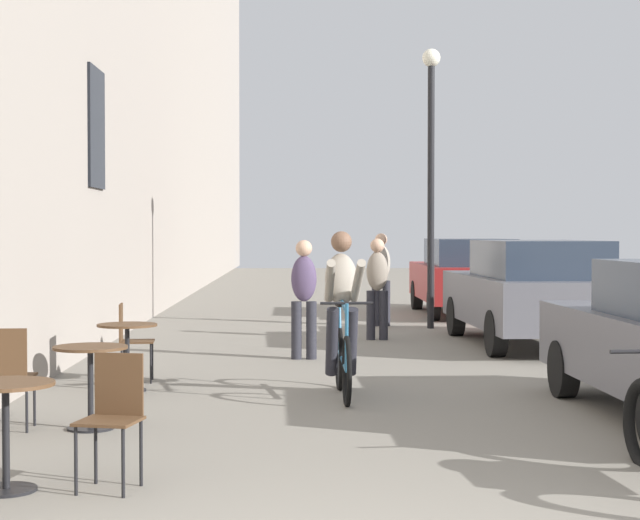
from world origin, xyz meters
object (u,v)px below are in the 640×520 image
at_px(cafe_table_far, 127,343).
at_px(pedestrian_near, 304,292).
at_px(parked_car_second, 531,291).
at_px(parked_car_third, 466,275).
at_px(pedestrian_far, 381,274).
at_px(cafe_table_mid, 90,369).
at_px(cafe_chair_mid_toward_street, 9,371).
at_px(cyclist_on_bicycle, 342,318).
at_px(pedestrian_mid, 377,283).
at_px(cafe_table_near, 6,412).
at_px(cafe_chair_near_toward_street, 113,411).
at_px(cafe_chair_far_toward_street, 130,336).
at_px(street_lamp, 431,151).

xyz_separation_m(cafe_table_far, pedestrian_near, (1.91, 2.78, 0.37)).
bearing_deg(parked_car_second, parked_car_third, 90.49).
relative_size(pedestrian_far, parked_car_third, 0.38).
bearing_deg(cafe_table_mid, cafe_chair_mid_toward_street, -173.57).
relative_size(cyclist_on_bicycle, pedestrian_near, 1.11).
xyz_separation_m(cafe_table_mid, pedestrian_far, (3.30, 9.85, 0.42)).
relative_size(cyclist_on_bicycle, parked_car_third, 0.40).
distance_m(cyclist_on_bicycle, pedestrian_mid, 5.63).
bearing_deg(cafe_table_far, cafe_table_mid, -89.18).
xyz_separation_m(cafe_table_near, cafe_chair_mid_toward_street, (-0.54, 2.09, -0.00)).
height_order(cafe_table_far, pedestrian_near, pedestrian_near).
bearing_deg(pedestrian_mid, pedestrian_near, -115.16).
bearing_deg(parked_car_third, cafe_chair_near_toward_street, -107.97).
relative_size(cafe_table_mid, pedestrian_far, 0.43).
xyz_separation_m(cafe_chair_near_toward_street, cafe_chair_far_toward_street, (-0.67, 4.96, 0.00)).
bearing_deg(pedestrian_mid, pedestrian_far, 84.00).
xyz_separation_m(cafe_chair_near_toward_street, pedestrian_near, (1.32, 7.04, 0.38)).
relative_size(cafe_chair_mid_toward_street, cafe_chair_far_toward_street, 1.00).
height_order(pedestrian_mid, street_lamp, street_lamp).
distance_m(cafe_chair_mid_toward_street, cyclist_on_bicycle, 3.52).
height_order(cafe_chair_mid_toward_street, street_lamp, street_lamp).
bearing_deg(cafe_chair_near_toward_street, cafe_chair_mid_toward_street, 121.42).
distance_m(pedestrian_near, pedestrian_mid, 2.75).
xyz_separation_m(pedestrian_far, street_lamp, (0.83, -0.48, 2.17)).
height_order(cyclist_on_bicycle, parked_car_second, cyclist_on_bicycle).
relative_size(cafe_table_near, pedestrian_near, 0.45).
relative_size(cafe_chair_mid_toward_street, pedestrian_mid, 0.56).
xyz_separation_m(cafe_table_mid, cafe_table_far, (-0.03, 2.17, 0.00)).
relative_size(pedestrian_near, parked_car_third, 0.36).
height_order(parked_car_second, parked_car_third, parked_car_second).
bearing_deg(parked_car_third, cyclist_on_bicycle, -105.91).
bearing_deg(pedestrian_near, pedestrian_mid, 64.84).
bearing_deg(cafe_table_mid, cafe_chair_far_toward_street, 92.14).
bearing_deg(cafe_table_far, cafe_chair_far_toward_street, 96.25).
bearing_deg(cyclist_on_bicycle, parked_car_second, 56.93).
xyz_separation_m(cafe_chair_far_toward_street, cyclist_on_bicycle, (2.36, -1.00, 0.29)).
xyz_separation_m(cafe_chair_mid_toward_street, street_lamp, (4.81, 9.45, 2.59)).
bearing_deg(parked_car_third, cafe_chair_mid_toward_street, -115.50).
height_order(cafe_table_near, parked_car_second, parked_car_second).
bearing_deg(cafe_chair_mid_toward_street, parked_car_third, 64.50).
distance_m(cafe_chair_mid_toward_street, cafe_chair_far_toward_street, 2.99).
bearing_deg(parked_car_third, parked_car_second, -89.51).
bearing_deg(cafe_table_near, cafe_chair_mid_toward_street, 104.53).
distance_m(cafe_table_mid, cafe_chair_far_toward_street, 2.86).
distance_m(cyclist_on_bicycle, street_lamp, 8.07).
relative_size(pedestrian_far, parked_car_second, 0.37).
relative_size(cafe_table_mid, cafe_table_far, 1.00).
distance_m(cafe_table_mid, cafe_chair_mid_toward_street, 0.68).
height_order(cafe_table_mid, cafe_chair_mid_toward_street, cafe_chair_mid_toward_street).
distance_m(cyclist_on_bicycle, pedestrian_near, 3.11).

